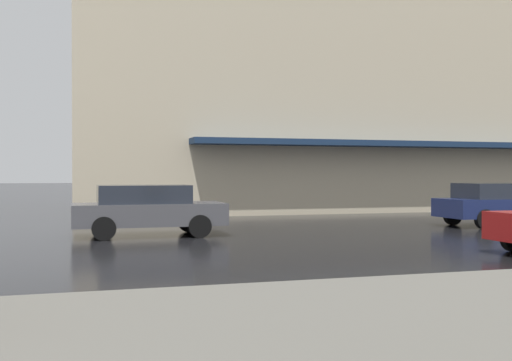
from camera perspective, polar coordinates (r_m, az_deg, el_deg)
The scene contains 3 objects.
haussmann_block_corner at distance 35.98m, azimuth 8.50°, elevation 16.36°, with size 16.19×29.52×23.45m.
car_dark_grey at distance 17.01m, azimuth -10.11°, elevation -2.62°, with size 1.85×4.10×1.41m.
car_navy at distance 21.56m, azimuth 21.81°, elevation -1.97°, with size 1.85×4.10×1.41m.
Camera 1 is at (-11.38, -5.22, 1.71)m, focal length 42.76 mm.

